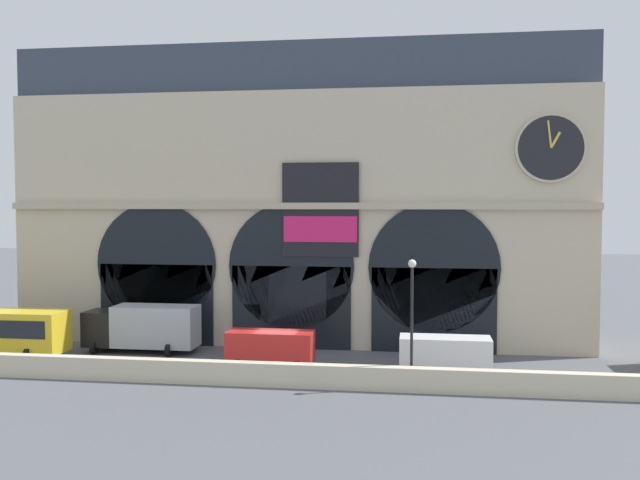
# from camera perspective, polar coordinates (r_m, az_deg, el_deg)

# --- Properties ---
(ground_plane) EXTENTS (200.00, 200.00, 0.00)m
(ground_plane) POSITION_cam_1_polar(r_m,az_deg,el_deg) (42.77, -3.64, -10.31)
(ground_plane) COLOR #54565B
(quay_parapet_wall) EXTENTS (90.00, 0.70, 1.28)m
(quay_parapet_wall) POSITION_cam_1_polar(r_m,az_deg,el_deg) (38.12, -5.13, -10.99)
(quay_parapet_wall) COLOR beige
(quay_parapet_wall) RESTS_ON ground
(station_building) EXTENTS (40.16, 6.01, 20.93)m
(station_building) POSITION_cam_1_polar(r_m,az_deg,el_deg) (49.27, -1.80, 3.45)
(station_building) COLOR beige
(station_building) RESTS_ON ground
(box_truck_midwest) EXTENTS (7.50, 2.91, 3.12)m
(box_truck_midwest) POSITION_cam_1_polar(r_m,az_deg,el_deg) (47.48, -14.44, -6.97)
(box_truck_midwest) COLOR black
(box_truck_midwest) RESTS_ON ground
(van_center) EXTENTS (5.20, 2.48, 2.20)m
(van_center) POSITION_cam_1_polar(r_m,az_deg,el_deg) (41.98, -4.15, -8.83)
(van_center) COLOR red
(van_center) RESTS_ON ground
(van_mideast) EXTENTS (5.20, 2.48, 2.20)m
(van_mideast) POSITION_cam_1_polar(r_m,az_deg,el_deg) (40.78, 10.32, -9.22)
(van_mideast) COLOR white
(van_mideast) RESTS_ON ground
(street_lamp_quayside) EXTENTS (0.44, 0.44, 6.90)m
(street_lamp_quayside) POSITION_cam_1_polar(r_m,az_deg,el_deg) (37.18, 7.62, -5.43)
(street_lamp_quayside) COLOR black
(street_lamp_quayside) RESTS_ON ground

